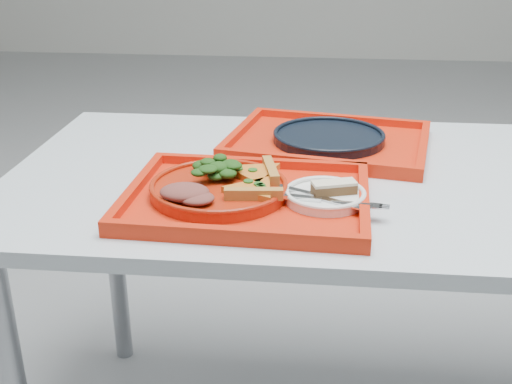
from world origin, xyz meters
TOP-DOWN VIEW (x-y plane):
  - table at (0.00, 0.00)m, footprint 1.60×0.80m
  - tray_main at (-0.28, -0.17)m, footprint 0.46×0.37m
  - tray_far at (-0.12, 0.18)m, footprint 0.51×0.43m
  - dinner_plate at (-0.33, -0.16)m, footprint 0.26×0.26m
  - side_plate at (-0.13, -0.17)m, footprint 0.15×0.15m
  - navy_plate at (-0.12, 0.18)m, footprint 0.26×0.26m
  - pizza_slice_a at (-0.26, -0.19)m, footprint 0.11×0.13m
  - pizza_slice_b at (-0.27, -0.10)m, footprint 0.15×0.14m
  - salad_heap at (-0.35, -0.12)m, footprint 0.09×0.08m
  - meat_portion at (-0.38, -0.23)m, footprint 0.09×0.07m
  - dessert_bar at (-0.12, -0.16)m, footprint 0.09×0.06m
  - knife at (-0.14, -0.20)m, footprint 0.17×0.10m
  - fork at (-0.12, -0.21)m, footprint 0.19×0.05m

SIDE VIEW (x-z plane):
  - table at x=0.00m, z-range 0.30..1.05m
  - tray_main at x=-0.28m, z-range 0.75..0.76m
  - tray_far at x=-0.12m, z-range 0.75..0.76m
  - side_plate at x=-0.13m, z-range 0.76..0.78m
  - navy_plate at x=-0.12m, z-range 0.76..0.78m
  - dinner_plate at x=-0.33m, z-range 0.76..0.78m
  - knife at x=-0.14m, z-range 0.78..0.78m
  - fork at x=-0.12m, z-range 0.78..0.78m
  - dessert_bar at x=-0.12m, z-range 0.78..0.80m
  - pizza_slice_a at x=-0.26m, z-range 0.78..0.80m
  - pizza_slice_b at x=-0.27m, z-range 0.78..0.80m
  - meat_portion at x=-0.38m, z-range 0.78..0.81m
  - salad_heap at x=-0.35m, z-range 0.78..0.83m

